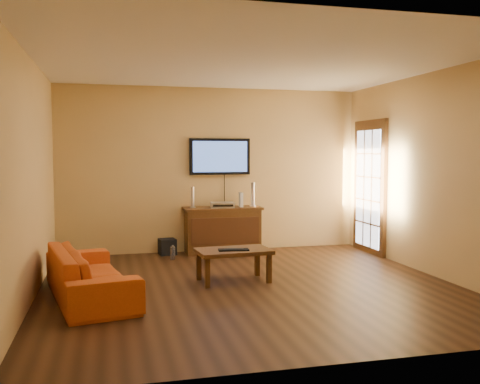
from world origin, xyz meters
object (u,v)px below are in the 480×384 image
object	(u,v)px
media_console	(223,230)
av_receiver	(222,205)
television	(220,157)
speaker_left	(193,198)
keyboard	(234,250)
coffee_table	(233,254)
game_console	(241,200)
bottle	(173,253)
subwoofer	(167,247)
sofa	(90,265)
speaker_right	(253,195)

from	to	relation	value
media_console	av_receiver	world-z (taller)	av_receiver
television	speaker_left	world-z (taller)	television
keyboard	coffee_table	bearing A→B (deg)	78.12
television	game_console	xyz separation A→B (m)	(0.31, -0.20, -0.70)
speaker_left	bottle	xyz separation A→B (m)	(-0.38, -0.43, -0.80)
media_console	game_console	bearing A→B (deg)	0.83
television	subwoofer	xyz separation A→B (m)	(-0.90, -0.14, -1.44)
sofa	speaker_right	bearing A→B (deg)	-58.65
media_console	speaker_left	xyz separation A→B (m)	(-0.48, 0.04, 0.53)
speaker_left	subwoofer	world-z (taller)	speaker_left
subwoofer	bottle	world-z (taller)	subwoofer
av_receiver	speaker_right	bearing A→B (deg)	13.42
speaker_left	subwoofer	distance (m)	0.88
speaker_left	speaker_right	world-z (taller)	speaker_right
television	subwoofer	distance (m)	1.70
coffee_table	sofa	size ratio (longest dim) A/B	0.50
television	av_receiver	xyz separation A→B (m)	(-0.01, -0.25, -0.78)
sofa	game_console	bearing A→B (deg)	-56.28
speaker_left	game_console	world-z (taller)	speaker_left
speaker_left	keyboard	bearing A→B (deg)	-84.66
game_console	subwoofer	world-z (taller)	game_console
speaker_left	bottle	bearing A→B (deg)	-131.65
sofa	speaker_right	size ratio (longest dim) A/B	4.84
media_console	bottle	size ratio (longest dim) A/B	5.67
av_receiver	keyboard	xyz separation A→B (m)	(-0.28, -1.99, -0.37)
coffee_table	speaker_right	world-z (taller)	speaker_right
speaker_right	subwoofer	distance (m)	1.63
speaker_left	bottle	size ratio (longest dim) A/B	1.51
game_console	av_receiver	bearing A→B (deg)	-166.93
av_receiver	bottle	size ratio (longest dim) A/B	1.68
media_console	speaker_right	xyz separation A→B (m)	(0.52, 0.01, 0.55)
sofa	game_console	world-z (taller)	game_console
speaker_right	keyboard	size ratio (longest dim) A/B	1.00
speaker_left	av_receiver	bearing A→B (deg)	-10.67
coffee_table	bottle	world-z (taller)	coffee_table
subwoofer	speaker_left	bearing A→B (deg)	-11.43
game_console	keyboard	xyz separation A→B (m)	(-0.60, -2.04, -0.44)
speaker_right	subwoofer	world-z (taller)	speaker_right
coffee_table	av_receiver	world-z (taller)	av_receiver
media_console	game_console	size ratio (longest dim) A/B	5.41
media_console	subwoofer	size ratio (longest dim) A/B	5.02
television	keyboard	distance (m)	2.53
subwoofer	game_console	bearing A→B (deg)	-11.22
media_console	av_receiver	distance (m)	0.42
coffee_table	keyboard	world-z (taller)	keyboard
game_console	keyboard	size ratio (longest dim) A/B	0.60
television	bottle	size ratio (longest dim) A/B	4.51
subwoofer	media_console	bearing A→B (deg)	-12.40
keyboard	sofa	bearing A→B (deg)	-170.14
television	speaker_left	size ratio (longest dim) A/B	2.99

